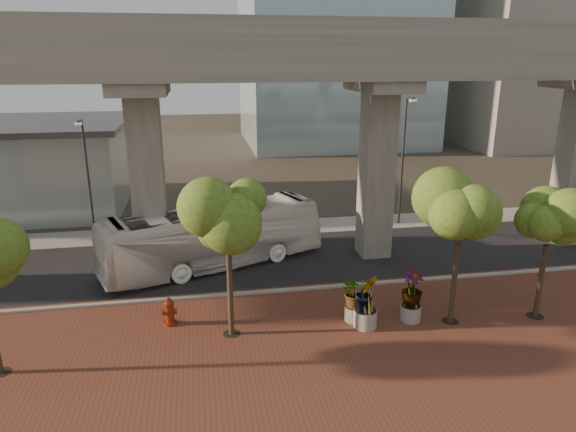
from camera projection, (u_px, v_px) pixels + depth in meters
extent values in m
plane|color=#333025|center=(273.00, 276.00, 26.20)|extent=(160.00, 160.00, 0.00)
cube|color=brown|center=(306.00, 363.00, 18.66)|extent=(70.00, 13.00, 0.06)
cube|color=black|center=(268.00, 261.00, 28.07)|extent=(90.00, 8.00, 0.04)
cube|color=#9B9A91|center=(279.00, 291.00, 24.29)|extent=(70.00, 0.25, 0.16)
cube|color=#9B9A91|center=(256.00, 229.00, 33.24)|extent=(90.00, 3.00, 0.06)
cube|color=gray|center=(270.00, 61.00, 23.47)|extent=(72.00, 2.40, 1.80)
cube|color=gray|center=(261.00, 61.00, 26.48)|extent=(72.00, 2.40, 1.80)
cube|color=gray|center=(273.00, 27.00, 22.02)|extent=(72.00, 0.12, 1.00)
cube|color=gray|center=(258.00, 33.00, 27.10)|extent=(72.00, 0.12, 1.00)
cube|color=gray|center=(535.00, 46.00, 62.88)|extent=(18.00, 16.00, 24.00)
imported|color=white|center=(214.00, 237.00, 26.91)|extent=(12.05, 6.82, 3.30)
cylinder|color=maroon|center=(170.00, 323.00, 21.31)|extent=(0.54, 0.54, 0.12)
cylinder|color=maroon|center=(170.00, 313.00, 21.18)|extent=(0.36, 0.36, 0.86)
sphere|color=maroon|center=(169.00, 304.00, 21.05)|extent=(0.42, 0.42, 0.42)
cylinder|color=maroon|center=(169.00, 300.00, 21.00)|extent=(0.12, 0.12, 0.15)
cylinder|color=maroon|center=(170.00, 312.00, 21.16)|extent=(0.59, 0.24, 0.24)
cylinder|color=#A49E94|center=(354.00, 313.00, 21.54)|extent=(0.82, 0.82, 0.64)
imported|color=#365F19|center=(355.00, 292.00, 21.25)|extent=(1.82, 1.82, 1.37)
cylinder|color=#A8A397|center=(410.00, 313.00, 21.56)|extent=(0.86, 0.86, 0.67)
imported|color=#365F19|center=(412.00, 288.00, 21.23)|extent=(2.10, 2.10, 1.58)
cylinder|color=#9C988D|center=(365.00, 318.00, 21.02)|extent=(0.95, 0.95, 0.74)
imported|color=#365F19|center=(366.00, 293.00, 20.68)|extent=(2.12, 2.12, 1.59)
cylinder|color=black|center=(0.00, 372.00, 18.03)|extent=(0.70, 0.70, 0.01)
cylinder|color=#413425|center=(230.00, 291.00, 20.03)|extent=(0.22, 0.22, 3.74)
cylinder|color=black|center=(232.00, 334.00, 20.58)|extent=(0.70, 0.70, 0.01)
cylinder|color=#413425|center=(454.00, 281.00, 21.00)|extent=(0.22, 0.22, 3.69)
cylinder|color=black|center=(450.00, 321.00, 21.54)|extent=(0.70, 0.70, 0.01)
cylinder|color=#413425|center=(540.00, 281.00, 21.49)|extent=(0.22, 0.22, 3.26)
cylinder|color=black|center=(535.00, 316.00, 21.97)|extent=(0.70, 0.70, 0.01)
cylinder|color=#29292D|center=(89.00, 183.00, 29.75)|extent=(0.13, 0.13, 7.28)
cube|color=#29292D|center=(80.00, 121.00, 28.25)|extent=(0.14, 0.91, 0.14)
cube|color=silver|center=(78.00, 124.00, 27.85)|extent=(0.36, 0.18, 0.11)
cylinder|color=#2F2F34|center=(402.00, 163.00, 33.20)|extent=(0.14, 0.14, 8.24)
cube|color=#2F2F34|center=(410.00, 98.00, 31.50)|extent=(0.15, 1.03, 0.15)
cube|color=silver|center=(413.00, 100.00, 31.04)|extent=(0.41, 0.21, 0.12)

